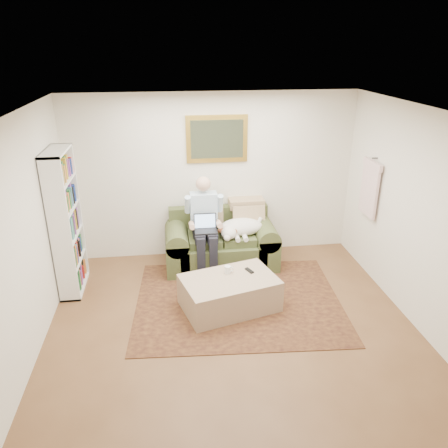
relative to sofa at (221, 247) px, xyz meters
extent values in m
cube|color=brown|center=(-0.07, -2.03, -0.30)|extent=(4.50, 5.00, 0.01)
cube|color=white|center=(-0.07, -2.03, 2.30)|extent=(4.50, 5.00, 0.01)
cube|color=silver|center=(-0.07, 0.47, 1.00)|extent=(4.50, 0.01, 2.60)
cube|color=silver|center=(-2.32, -2.03, 1.00)|extent=(0.01, 5.00, 2.60)
cube|color=silver|center=(2.18, -2.03, 1.00)|extent=(0.01, 5.00, 2.60)
cube|color=black|center=(0.10, -1.11, -0.29)|extent=(2.89, 2.38, 0.01)
cube|color=#394323|center=(0.00, -0.04, -0.08)|extent=(1.30, 0.83, 0.42)
cube|color=#394323|center=(0.00, 0.33, 0.34)|extent=(1.57, 0.18, 0.43)
cube|color=#394323|center=(-0.68, -0.04, -0.03)|extent=(0.34, 0.83, 0.86)
cube|color=#394323|center=(0.68, -0.04, -0.03)|extent=(0.34, 0.83, 0.86)
cube|color=#394323|center=(-0.26, -0.09, 0.19)|extent=(0.49, 0.56, 0.12)
cube|color=#394323|center=(0.26, -0.09, 0.19)|extent=(0.49, 0.56, 0.12)
cube|color=black|center=(-0.26, -0.28, 0.40)|extent=(0.33, 0.23, 0.02)
cube|color=black|center=(-0.26, -0.16, 0.52)|extent=(0.33, 0.06, 0.23)
cube|color=#99BFF2|center=(-0.26, -0.17, 0.52)|extent=(0.30, 0.05, 0.20)
cube|color=tan|center=(-0.05, -1.24, -0.08)|extent=(1.36, 1.05, 0.43)
cylinder|color=white|center=(-0.05, -1.09, 0.19)|extent=(0.08, 0.08, 0.10)
cube|color=black|center=(0.25, -1.08, 0.15)|extent=(0.11, 0.16, 0.02)
cube|color=gold|center=(0.00, 0.44, 1.60)|extent=(0.94, 0.04, 0.72)
cube|color=gray|center=(0.00, 0.42, 1.60)|extent=(0.80, 0.01, 0.58)
camera|label=1|loc=(-0.77, -6.12, 2.97)|focal=35.00mm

